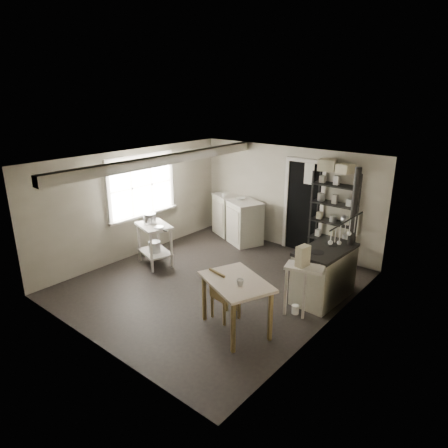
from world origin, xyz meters
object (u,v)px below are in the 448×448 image
Objects in this scene: prep_table at (155,246)px; base_cabinets at (237,220)px; stove at (324,275)px; chair at (226,291)px; shelf_rack at (333,219)px; flour_sack at (334,258)px; stockpot at (150,220)px; work_table at (236,307)px.

base_cabinets reaches higher than prep_table.
chair is (-0.89, -1.58, 0.05)m from stove.
base_cabinets is 0.80× the size of shelf_rack.
prep_table is at bearing -144.20° from flour_sack.
stockpot is at bearing 176.10° from chair.
stockpot reaches higher than prep_table.
prep_table reaches higher than work_table.
flour_sack is at bearing 35.80° from prep_table.
base_cabinets is at bearing 176.35° from flour_sack.
stove is (2.98, -1.38, -0.02)m from base_cabinets.
work_table is (0.02, -3.24, -0.57)m from shelf_rack.
stockpot is at bearing -162.69° from stove.
base_cabinets is at bearing 127.80° from work_table.
flour_sack is (2.61, -0.17, -0.22)m from base_cabinets.
base_cabinets is 1.42× the size of work_table.
stove is at bearing -2.04° from base_cabinets.
work_table is at bearing -29.33° from base_cabinets.
stockpot is at bearing 176.49° from prep_table.
work_table is (-0.57, -1.73, -0.06)m from stove.
prep_table is 0.57× the size of base_cabinets.
shelf_rack is (2.39, 0.12, 0.49)m from base_cabinets.
prep_table is at bearing -75.58° from base_cabinets.
stove is at bearing 71.32° from chair.
shelf_rack is at bearing 95.28° from chair.
stockpot reaches higher than work_table.
base_cabinets reaches higher than chair.
prep_table is at bearing -3.51° from stockpot.
chair is at bearing -100.59° from flour_sack.
flour_sack is at bearing 86.13° from work_table.
chair is at bearing -95.44° from shelf_rack.
shelf_rack is 1.62× the size of stove.
stove is 1.82m from work_table.
stockpot is 3.60m from stove.
shelf_rack is (2.73, 2.42, 0.55)m from prep_table.
work_table is at bearing -89.48° from shelf_rack.
prep_table is at bearing -138.34° from shelf_rack.
stockpot is at bearing 164.09° from work_table.
work_table reaches higher than flour_sack.
chair is at bearing -15.27° from prep_table.
stove is (3.32, 0.91, 0.04)m from prep_table.
work_table is 2.45× the size of flour_sack.
flour_sack is (0.20, 2.94, -0.14)m from work_table.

